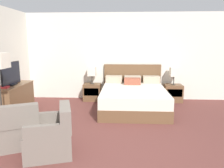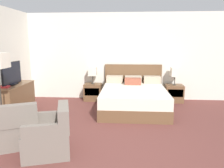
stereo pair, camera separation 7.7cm
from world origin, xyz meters
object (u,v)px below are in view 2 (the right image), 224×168
Objects in this scene: table_lamp_left at (93,71)px; table_lamp_right at (175,72)px; book_red_cover at (4,87)px; armchair_by_window at (17,129)px; dresser at (14,99)px; tv at (12,74)px; armchair_companion at (50,136)px; nightstand_right at (174,93)px; bed at (134,97)px; nightstand_left at (93,92)px.

table_lamp_left is 1.00× the size of table_lamp_right.
armchair_by_window is at bearing -54.45° from book_red_cover.
book_red_cover is (-4.10, -1.74, -0.13)m from table_lamp_right.
tv reaches higher than dresser.
tv is 0.96× the size of armchair_companion.
table_lamp_right is at bearing 22.93° from book_red_cover.
book_red_cover is at bearing 125.55° from armchair_by_window.
table_lamp_left is at bearing 39.19° from tv.
bed is at bearing -147.54° from nightstand_right.
book_red_cover is 2.17m from armchair_companion.
bed is 3.00m from armchair_by_window.
book_red_cover is at bearing -90.60° from tv.
table_lamp_right is at bearing 32.51° from bed.
table_lamp_right reaches higher than armchair_by_window.
nightstand_right is 4.48m from book_red_cover.
nightstand_left is at bearing -179.97° from table_lamp_right.
nightstand_left is 0.55× the size of armchair_by_window.
nightstand_right is 4.10m from armchair_companion.
table_lamp_right is (0.00, 0.00, 0.62)m from nightstand_right.
nightstand_right is 0.99× the size of table_lamp_right.
armchair_by_window is (-0.83, -2.97, 0.03)m from nightstand_left.
bed is 1.65× the size of dresser.
table_lamp_left is 2.44m from book_red_cover.
table_lamp_left and table_lamp_right have the same top height.
armchair_companion is at bearing -93.11° from table_lamp_left.
armchair_by_window is at bearing -61.18° from dresser.
table_lamp_right reaches higher than nightstand_left.
dresser is 0.61m from tv.
armchair_by_window is at bearing 160.25° from armchair_companion.
dresser is (-4.10, -1.37, -0.50)m from table_lamp_right.
dresser reaches higher than nightstand_right.
armchair_by_window is at bearing -105.61° from table_lamp_left.
dresser is at bearing -141.36° from nightstand_left.
bed is 1.42m from nightstand_left.
nightstand_right is at bearing -0.03° from table_lamp_left.
dresser is (-2.91, -0.61, 0.07)m from bed.
bed is 1.53m from table_lamp_left.
tv is at bearing -167.75° from bed.
book_red_cover is at bearing -157.07° from table_lamp_right.
table_lamp_left is at bearing 90.00° from nightstand_left.
table_lamp_right is 4.42m from armchair_by_window.
table_lamp_left is at bearing 45.40° from book_red_cover.
tv is at bearing 130.24° from armchair_companion.
bed reaches higher than table_lamp_left.
bed is at bearing -32.51° from table_lamp_left.
tv is (0.00, -0.02, 0.61)m from dresser.
bed is 4.12× the size of table_lamp_right.
armchair_companion is at bearing -43.70° from book_red_cover.
bed is 2.28× the size of armchair_by_window.
table_lamp_left is 2.25m from dresser.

